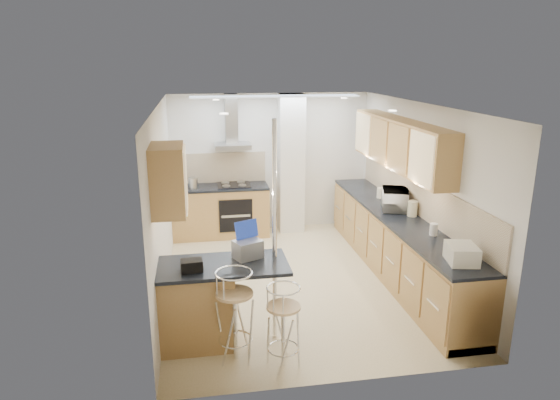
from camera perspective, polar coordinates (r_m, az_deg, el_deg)
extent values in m
plane|color=#CEBD89|center=(7.31, 1.75, -9.12)|extent=(4.80, 4.80, 0.00)
cube|color=silver|center=(9.18, -1.13, 4.31)|extent=(3.60, 0.04, 2.50)
cube|color=silver|center=(4.68, 7.70, -7.41)|extent=(3.60, 0.04, 2.50)
cube|color=silver|center=(6.76, -13.29, -0.33)|extent=(0.04, 4.80, 2.50)
cube|color=silver|center=(7.44, 15.56, 0.97)|extent=(0.04, 4.80, 2.50)
cube|color=silver|center=(6.65, 1.93, 10.79)|extent=(3.60, 4.80, 0.02)
cube|color=#B18546|center=(7.60, 13.48, 6.29)|extent=(0.34, 3.00, 0.72)
cube|color=#B18546|center=(5.29, -12.68, 2.28)|extent=(0.34, 0.62, 0.72)
cube|color=beige|center=(7.45, 15.42, 0.44)|extent=(0.03, 4.40, 0.56)
cube|color=beige|center=(9.09, -7.06, 3.63)|extent=(1.70, 0.03, 0.56)
cube|color=white|center=(9.04, 1.25, 4.14)|extent=(0.45, 0.40, 2.50)
cube|color=#A7AAAC|center=(8.79, -5.45, 6.18)|extent=(0.62, 0.48, 0.08)
cube|color=#A7AAAC|center=(8.86, -5.59, 9.14)|extent=(0.22, 0.20, 0.88)
cylinder|color=white|center=(5.43, -0.63, -3.93)|extent=(0.05, 0.05, 2.50)
cube|color=black|center=(8.71, -5.07, -1.81)|extent=(0.58, 0.02, 0.58)
cube|color=black|center=(8.88, -5.31, 1.71)|extent=(0.58, 0.50, 0.02)
cube|color=tan|center=(8.42, -0.56, 11.76)|extent=(2.80, 0.35, 0.02)
cube|color=#B18546|center=(7.56, 13.04, -5.06)|extent=(0.60, 4.40, 0.88)
cube|color=black|center=(7.41, 13.26, -1.74)|extent=(0.63, 4.40, 0.04)
cube|color=#B18546|center=(9.00, -6.82, -1.36)|extent=(1.70, 0.60, 0.88)
cube|color=black|center=(8.87, -6.91, 1.48)|extent=(1.70, 0.63, 0.04)
cube|color=#B18546|center=(5.69, -6.66, -11.84)|extent=(1.35, 0.62, 0.90)
cube|color=black|center=(5.49, -6.82, -7.50)|extent=(1.47, 0.72, 0.04)
imported|color=white|center=(7.60, 13.01, 0.06)|extent=(0.52, 0.63, 0.30)
cube|color=#919598|center=(5.59, -3.71, -5.63)|extent=(0.36, 0.32, 0.20)
cube|color=black|center=(5.34, -10.06, -7.38)|extent=(0.24, 0.18, 0.12)
cylinder|color=beige|center=(8.19, 11.43, 0.80)|extent=(0.16, 0.16, 0.16)
cylinder|color=beige|center=(8.12, 12.09, 0.57)|extent=(0.15, 0.15, 0.15)
cylinder|color=beige|center=(7.34, 14.90, -0.96)|extent=(0.15, 0.15, 0.22)
cylinder|color=white|center=(6.63, 17.15, -3.23)|extent=(0.12, 0.12, 0.15)
cube|color=beige|center=(5.86, 20.05, -5.79)|extent=(0.37, 0.43, 0.20)
cylinder|color=#A7AAAC|center=(8.70, -9.90, 1.89)|extent=(0.16, 0.16, 0.20)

